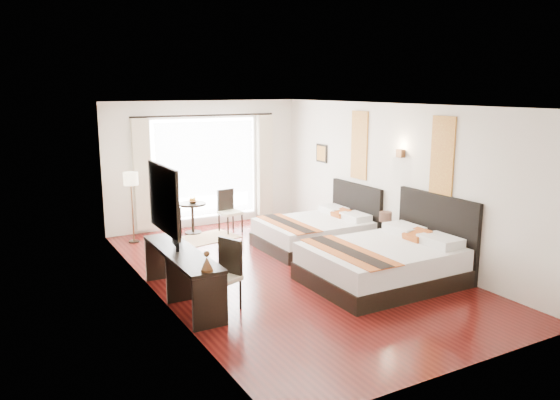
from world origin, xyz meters
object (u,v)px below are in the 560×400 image
table_lamp (385,218)px  bed_far (317,231)px  vase (391,230)px  fruit_bowl (193,202)px  desk_chair (222,289)px  side_table (193,218)px  floor_lamp (131,184)px  window_chair (230,219)px  nightstand (388,246)px  console_desk (182,276)px  bed_near (386,261)px  television (173,228)px

table_lamp → bed_far: bearing=119.3°
vase → table_lamp: bearing=90.7°
fruit_bowl → vase: bearing=-54.7°
desk_chair → side_table: (1.08, 4.09, 0.03)m
bed_far → side_table: 2.79m
floor_lamp → window_chair: (2.04, -0.19, -0.93)m
table_lamp → side_table: table_lamp is taller
vase → fruit_bowl: 4.27m
nightstand → console_desk: 3.97m
bed_near → floor_lamp: (-2.94, 4.29, 0.86)m
window_chair → desk_chair: bearing=-34.0°
bed_far → fruit_bowl: bed_far is taller
bed_near → desk_chair: 2.75m
desk_chair → side_table: bearing=-126.9°
side_table → floor_lamp: bearing=-176.9°
bed_near → bed_far: size_ratio=1.13×
nightstand → console_desk: (-3.97, -0.13, 0.14)m
fruit_bowl → console_desk: bearing=-112.7°
bed_near → desk_chair: bed_near is taller
console_desk → vase: bearing=0.3°
desk_chair → window_chair: (1.84, 3.83, -0.02)m
table_lamp → nightstand: bearing=-56.6°
table_lamp → window_chair: 3.56m
television → floor_lamp: (0.15, 3.03, 0.21)m
nightstand → side_table: 4.22m
television → desk_chair: (0.36, -0.99, -0.70)m
bed_far → desk_chair: bed_far is taller
bed_near → window_chair: size_ratio=2.58×
bed_near → window_chair: (-0.90, 4.10, -0.06)m
side_table → window_chair: size_ratio=0.73×
console_desk → fruit_bowl: 3.81m
fruit_bowl → table_lamp: bearing=-53.4°
bed_near → nightstand: size_ratio=4.82×
bed_far → television: size_ratio=2.45×
side_table → fruit_bowl: 0.36m
console_desk → window_chair: window_chair is taller
table_lamp → floor_lamp: (-3.76, 3.28, 0.46)m
desk_chair → fruit_bowl: 4.23m
console_desk → side_table: (1.46, 3.53, -0.04)m
bed_near → table_lamp: 1.36m
console_desk → television: bearing=87.3°
table_lamp → vase: (0.00, -0.16, -0.18)m
bed_near → side_table: 4.66m
television → bed_near: bearing=-90.5°
nightstand → console_desk: bearing=-178.1°
floor_lamp → bed_near: bearing=-55.5°
table_lamp → side_table: bearing=126.5°
bed_near → console_desk: bearing=165.1°
nightstand → vase: size_ratio=3.52×
desk_chair → console_desk: bearing=-78.3°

